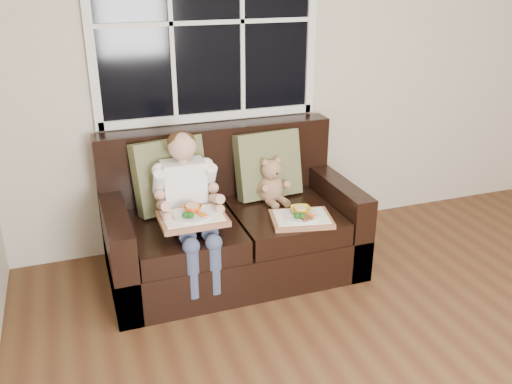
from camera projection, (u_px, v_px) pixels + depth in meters
name	position (u px, v px, depth m)	size (l,w,h in m)	color
window_back	(207.00, 22.00, 3.68)	(1.62, 0.04, 1.37)	black
loveseat	(230.00, 227.00, 3.80)	(1.70, 0.92, 0.96)	black
pillow_left	(170.00, 175.00, 3.67)	(0.53, 0.33, 0.50)	brown
pillow_right	(268.00, 165.00, 3.89)	(0.49, 0.26, 0.49)	brown
child	(188.00, 194.00, 3.46)	(0.40, 0.60, 0.91)	white
teddy_bear	(271.00, 183.00, 3.83)	(0.21, 0.26, 0.34)	#A37856
tray_left	(193.00, 217.00, 3.34)	(0.41, 0.31, 0.09)	#A26D49
tray_right	(301.00, 217.00, 3.55)	(0.45, 0.37, 0.09)	#A26D49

